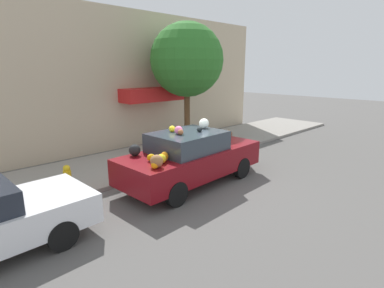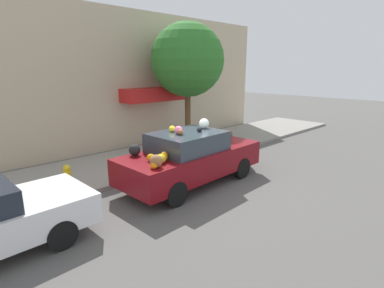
# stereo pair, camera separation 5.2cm
# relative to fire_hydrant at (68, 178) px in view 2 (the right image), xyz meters

# --- Properties ---
(ground_plane) EXTENTS (60.00, 60.00, 0.00)m
(ground_plane) POSITION_rel_fire_hydrant_xyz_m (2.91, -1.56, -0.46)
(ground_plane) COLOR #565451
(sidewalk_curb) EXTENTS (24.00, 3.20, 0.12)m
(sidewalk_curb) POSITION_rel_fire_hydrant_xyz_m (2.91, 1.14, -0.40)
(sidewalk_curb) COLOR gray
(sidewalk_curb) RESTS_ON ground
(building_facade) EXTENTS (18.00, 1.20, 5.54)m
(building_facade) POSITION_rel_fire_hydrant_xyz_m (3.00, 3.36, 2.29)
(building_facade) COLOR #C6B293
(building_facade) RESTS_ON ground
(street_tree) EXTENTS (2.95, 2.95, 4.94)m
(street_tree) POSITION_rel_fire_hydrant_xyz_m (5.74, 1.57, 3.11)
(street_tree) COLOR brown
(street_tree) RESTS_ON sidewalk_curb
(fire_hydrant) EXTENTS (0.20, 0.20, 0.70)m
(fire_hydrant) POSITION_rel_fire_hydrant_xyz_m (0.00, 0.00, 0.00)
(fire_hydrant) COLOR gold
(fire_hydrant) RESTS_ON sidewalk_curb
(art_car) EXTENTS (4.44, 1.88, 1.82)m
(art_car) POSITION_rel_fire_hydrant_xyz_m (2.86, -1.67, 0.33)
(art_car) COLOR maroon
(art_car) RESTS_ON ground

